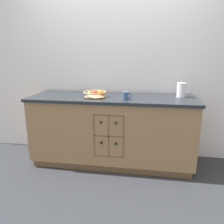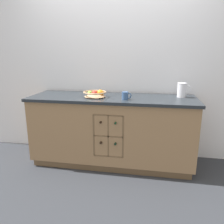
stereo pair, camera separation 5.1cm
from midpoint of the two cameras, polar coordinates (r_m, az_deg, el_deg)
name	(u,v)px [view 2 (the right image)]	position (r m, az deg, el deg)	size (l,w,h in m)	color
ground_plane	(112,162)	(3.04, 0.49, -12.84)	(14.00, 14.00, 0.00)	#2D3035
back_wall	(117,64)	(3.07, 1.76, 12.30)	(4.44, 0.06, 2.55)	white
kitchen_island	(112,130)	(2.85, 0.51, -4.75)	(2.08, 0.66, 0.90)	brown
fruit_bowl	(95,94)	(2.72, -3.88, 4.84)	(0.29, 0.29, 0.09)	tan
white_pitcher	(182,90)	(2.84, 18.31, 5.55)	(0.17, 0.11, 0.18)	white
ceramic_mug	(125,96)	(2.56, 4.09, 4.25)	(0.11, 0.08, 0.09)	#385684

